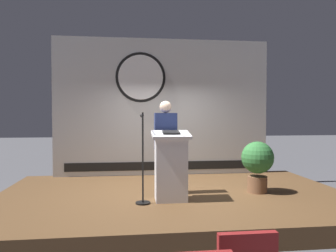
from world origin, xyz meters
TOP-DOWN VIEW (x-y plane):
  - ground_plane at (0.00, 0.00)m, footprint 40.00×40.00m
  - stage_platform at (0.00, 0.00)m, footprint 6.40×4.00m
  - banner_display at (-0.01, 1.85)m, footprint 5.14×0.12m
  - podium at (-0.12, -0.50)m, footprint 0.64×0.50m
  - speaker_person at (-0.15, -0.02)m, footprint 0.40×0.26m
  - microphone_stand at (-0.59, -0.61)m, footprint 0.24×0.49m
  - potted_plant at (1.55, -0.14)m, footprint 0.60×0.60m

SIDE VIEW (x-z plane):
  - ground_plane at x=0.00m, z-range 0.00..0.00m
  - stage_platform at x=0.00m, z-range 0.00..0.30m
  - microphone_stand at x=-0.59m, z-range 0.08..1.55m
  - potted_plant at x=1.55m, z-range 0.40..1.35m
  - podium at x=-0.12m, z-range 0.29..1.47m
  - speaker_person at x=-0.15m, z-range 0.32..2.01m
  - banner_display at x=-0.01m, z-range 0.30..3.55m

